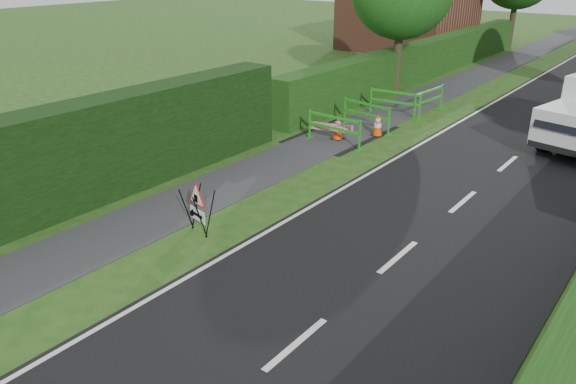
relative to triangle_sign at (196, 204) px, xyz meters
The scene contains 12 objects.
ground 3.27m from the triangle_sign, 60.86° to the right, with size 120.00×120.00×0.00m, color #204814.
footpath 32.26m from the triangle_sign, 92.58° to the left, with size 2.00×90.00×0.02m, color #2D2D30.
hedge_west_far 19.54m from the triangle_sign, 100.18° to the left, with size 1.00×24.00×1.80m, color #14380F.
house_west 28.58m from the triangle_sign, 107.25° to the left, with size 7.50×7.40×7.88m.
triangle_sign is the anchor object (origin of this frame).
traffic_cone_3 7.79m from the triangle_sign, 99.37° to the left, with size 0.38×0.38×0.79m.
traffic_cone_4 8.87m from the triangle_sign, 92.64° to the left, with size 0.38×0.38×0.79m.
ped_barrier_0 7.22m from the triangle_sign, 98.55° to the left, with size 2.08×0.46×1.00m.
ped_barrier_1 9.32m from the triangle_sign, 96.83° to the left, with size 2.09×0.69×1.00m.
ped_barrier_2 11.55m from the triangle_sign, 95.68° to the left, with size 2.08×0.50×1.00m.
ped_barrier_3 12.52m from the triangle_sign, 91.09° to the left, with size 0.54×2.08×1.00m.
redwhite_plank 7.63m from the triangle_sign, 100.61° to the left, with size 1.50×0.04×0.25m, color red.
Camera 1 is at (6.82, -4.85, 5.74)m, focal length 35.00 mm.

